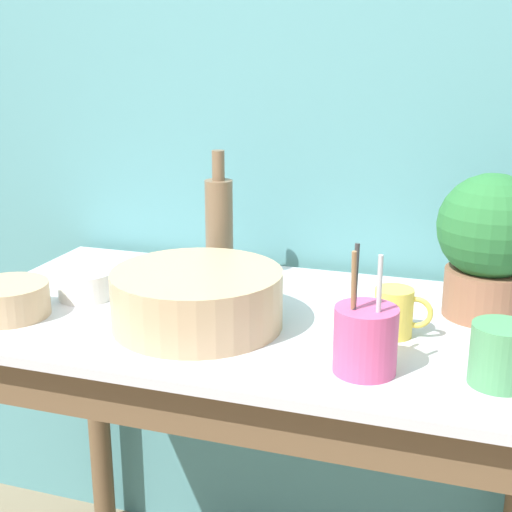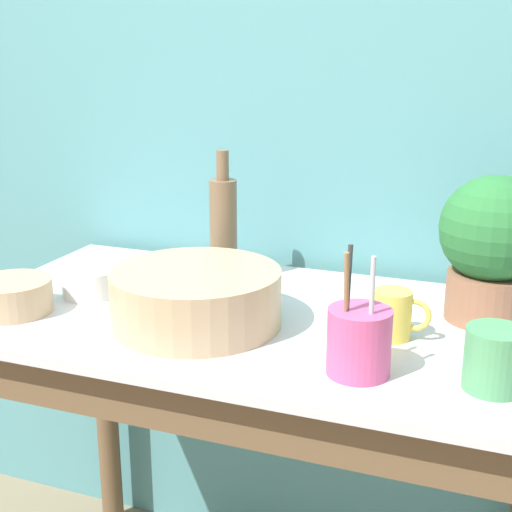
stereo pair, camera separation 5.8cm
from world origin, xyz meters
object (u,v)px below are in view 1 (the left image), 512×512
at_px(bowl_wash_large, 197,298).
at_px(bowl_small_tan, 9,300).
at_px(mug_green, 502,355).
at_px(bowl_small_enamel_white, 86,284).
at_px(potted_plant, 490,241).
at_px(mug_yellow, 395,312).
at_px(bottle_tall, 219,228).
at_px(utensil_cup, 365,339).

height_order(bowl_wash_large, bowl_small_tan, bowl_wash_large).
distance_m(bowl_wash_large, bowl_small_tan, 0.38).
xyz_separation_m(mug_green, bowl_small_tan, (-0.92, 0.01, -0.02)).
bearing_deg(bowl_wash_large, bowl_small_enamel_white, 165.90).
distance_m(potted_plant, mug_yellow, 0.24).
relative_size(bottle_tall, bowl_small_enamel_white, 2.51).
height_order(bottle_tall, utensil_cup, bottle_tall).
height_order(potted_plant, utensil_cup, potted_plant).
bearing_deg(mug_yellow, bottle_tall, 155.09).
bearing_deg(bottle_tall, mug_green, -29.45).
bearing_deg(potted_plant, bottle_tall, 176.28).
bearing_deg(utensil_cup, mug_yellow, 81.09).
xyz_separation_m(bowl_wash_large, mug_yellow, (0.36, 0.07, -0.01)).
relative_size(potted_plant, bottle_tall, 0.96).
height_order(potted_plant, bottle_tall, bottle_tall).
distance_m(mug_yellow, utensil_cup, 0.17).
distance_m(bowl_wash_large, mug_yellow, 0.37).
xyz_separation_m(mug_green, mug_yellow, (-0.18, 0.15, -0.00)).
bearing_deg(bowl_small_enamel_white, bottle_tall, 39.46).
bearing_deg(potted_plant, bowl_wash_large, -156.62).
xyz_separation_m(potted_plant, utensil_cup, (-0.18, -0.32, -0.09)).
distance_m(mug_yellow, bowl_small_tan, 0.75).
bearing_deg(bottle_tall, bowl_small_tan, -133.97).
distance_m(mug_green, bowl_small_tan, 0.92).
height_order(potted_plant, mug_green, potted_plant).
height_order(bowl_wash_large, bowl_small_enamel_white, bowl_wash_large).
bearing_deg(bowl_wash_large, mug_yellow, 10.34).
distance_m(bottle_tall, mug_green, 0.69).
relative_size(bottle_tall, mug_green, 2.25).
height_order(bowl_small_enamel_white, utensil_cup, utensil_cup).
height_order(potted_plant, bowl_small_enamel_white, potted_plant).
bearing_deg(utensil_cup, bowl_small_enamel_white, 164.48).
relative_size(bowl_wash_large, bowl_small_enamel_white, 2.75).
distance_m(bottle_tall, bowl_small_enamel_white, 0.31).
height_order(bottle_tall, bowl_small_tan, bottle_tall).
xyz_separation_m(mug_green, utensil_cup, (-0.21, -0.02, 0.01)).
relative_size(bowl_small_enamel_white, bowl_small_tan, 0.75).
xyz_separation_m(bottle_tall, utensil_cup, (0.39, -0.36, -0.07)).
bearing_deg(bowl_small_enamel_white, utensil_cup, -15.52).
xyz_separation_m(bowl_small_tan, utensil_cup, (0.71, -0.03, 0.02)).
distance_m(bowl_wash_large, bowl_small_enamel_white, 0.29).
xyz_separation_m(bowl_wash_large, mug_green, (0.55, -0.08, -0.00)).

